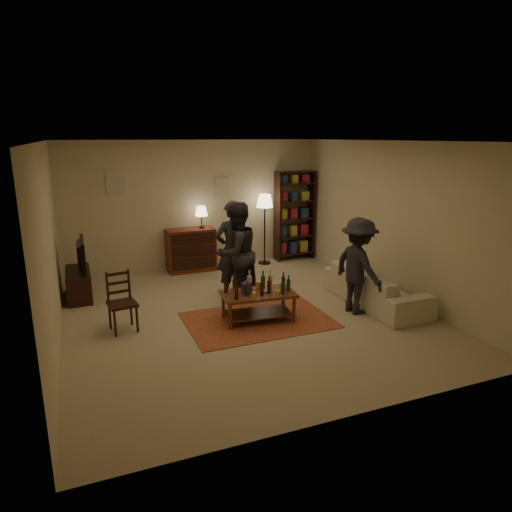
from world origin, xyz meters
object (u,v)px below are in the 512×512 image
floor_lamp (265,205)px  sofa (375,287)px  dining_chair (121,300)px  tv_stand (78,277)px  bookshelf (294,215)px  person_right (237,253)px  person_left (232,250)px  coffee_table (258,296)px  person_by_sofa (358,266)px  dresser (191,249)px

floor_lamp → sofa: (0.75, -3.05, -1.00)m
floor_lamp → dining_chair: bearing=-142.7°
tv_stand → bookshelf: (4.69, 0.98, 0.65)m
bookshelf → floor_lamp: (-0.79, -0.13, 0.28)m
sofa → person_right: size_ratio=1.21×
dining_chair → person_left: bearing=11.2°
bookshelf → floor_lamp: size_ratio=1.30×
coffee_table → tv_stand: bearing=139.9°
tv_stand → floor_lamp: 4.10m
dining_chair → coffee_table: bearing=-20.6°
floor_lamp → sofa: floor_lamp is taller
dining_chair → sofa: size_ratio=0.43×
person_right → floor_lamp: bearing=-145.3°
tv_stand → person_by_sofa: 4.80m
floor_lamp → person_by_sofa: bearing=-85.7°
dining_chair → person_left: (1.96, 0.69, 0.40)m
person_left → tv_stand: bearing=-26.0°
dining_chair → person_left: size_ratio=0.52×
dining_chair → sofa: 4.13m
floor_lamp → person_by_sofa: size_ratio=1.00×
sofa → person_left: 2.51m
dining_chair → person_by_sofa: (3.59, -0.70, 0.31)m
dining_chair → dresser: 3.12m
floor_lamp → person_right: size_ratio=0.90×
floor_lamp → sofa: bearing=-76.3°
floor_lamp → tv_stand: bearing=-167.7°
dining_chair → person_right: person_right is taller
bookshelf → person_left: (-2.18, -1.98, -0.17)m
coffee_table → sofa: 2.12m
coffee_table → tv_stand: 3.31m
person_right → person_by_sofa: 2.02m
coffee_table → dresser: bearing=95.2°
person_by_sofa → sofa: bearing=-75.5°
sofa → person_right: (-2.12, 1.01, 0.56)m
person_right → person_by_sofa: bearing=122.0°
bookshelf → person_left: bookshelf is taller
tv_stand → sofa: bearing=-25.3°
person_left → person_by_sofa: person_left is taller
bookshelf → sofa: bearing=-90.8°
coffee_table → dresser: size_ratio=0.86×
tv_stand → person_right: 2.83m
floor_lamp → person_left: person_left is taller
tv_stand → person_right: person_right is taller
dining_chair → tv_stand: bearing=99.8°
tv_stand → bookshelf: bookshelf is taller
dining_chair → floor_lamp: 4.29m
sofa → person_right: bearing=64.5°
coffee_table → person_by_sofa: 1.68m
person_right → person_by_sofa: size_ratio=1.11×
coffee_table → person_right: size_ratio=0.68×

